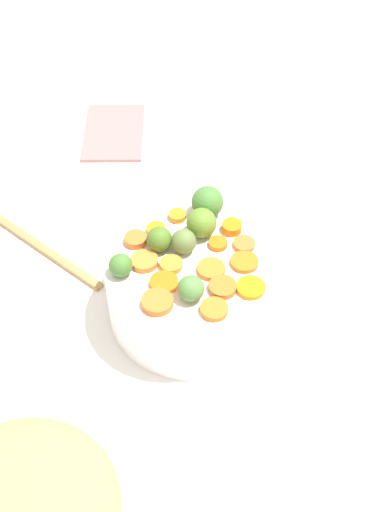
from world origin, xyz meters
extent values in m
cube|color=white|center=(0.00, 0.00, 0.01)|extent=(2.40, 2.40, 0.02)
cylinder|color=white|center=(0.03, 0.01, 0.07)|extent=(0.23, 0.23, 0.10)
ellipsoid|color=tan|center=(0.40, -0.04, 0.18)|extent=(0.18, 0.18, 0.05)
cylinder|color=orange|center=(0.10, 0.06, 0.13)|extent=(0.04, 0.04, 0.01)
cylinder|color=orange|center=(-0.01, -0.05, 0.13)|extent=(0.04, 0.04, 0.01)
cylinder|color=orange|center=(0.05, -0.05, 0.13)|extent=(0.05, 0.05, 0.01)
cylinder|color=orange|center=(-0.02, 0.07, 0.13)|extent=(0.03, 0.03, 0.01)
cylinder|color=orange|center=(0.04, -0.01, 0.13)|extent=(0.04, 0.04, 0.01)
cylinder|color=orange|center=(0.06, 0.06, 0.13)|extent=(0.04, 0.04, 0.01)
cylinder|color=orange|center=(-0.01, 0.04, 0.13)|extent=(0.03, 0.03, 0.01)
cylinder|color=orange|center=(0.05, 0.09, 0.13)|extent=(0.05, 0.05, 0.01)
cylinder|color=orange|center=(0.04, 0.04, 0.13)|extent=(0.04, 0.04, 0.01)
cylinder|color=orange|center=(0.01, -0.07, 0.13)|extent=(0.04, 0.04, 0.01)
cylinder|color=orange|center=(0.07, -0.01, 0.13)|extent=(0.05, 0.05, 0.01)
cylinder|color=orange|center=(0.11, -0.01, 0.13)|extent=(0.05, 0.05, 0.01)
cylinder|color=orange|center=(0.01, 0.08, 0.13)|extent=(0.05, 0.05, 0.01)
cylinder|color=orange|center=(-0.04, 0.05, 0.13)|extent=(0.04, 0.04, 0.01)
cylinder|color=orange|center=(-0.05, -0.03, 0.13)|extent=(0.03, 0.03, 0.01)
sphere|color=#4D7325|center=(0.02, -0.04, 0.14)|extent=(0.03, 0.03, 0.03)
sphere|color=olive|center=(-0.02, 0.01, 0.14)|extent=(0.04, 0.04, 0.04)
sphere|color=#558741|center=(0.09, 0.02, 0.14)|extent=(0.03, 0.03, 0.03)
sphere|color=#457930|center=(0.07, -0.07, 0.14)|extent=(0.03, 0.03, 0.03)
sphere|color=olive|center=(0.01, -0.01, 0.14)|extent=(0.03, 0.03, 0.03)
sphere|color=#467D33|center=(-0.06, 0.01, 0.15)|extent=(0.04, 0.04, 0.04)
cube|color=#A67C49|center=(-0.03, -0.25, 0.02)|extent=(0.13, 0.26, 0.01)
cube|color=#B0716F|center=(-0.33, -0.23, 0.02)|extent=(0.19, 0.15, 0.01)
camera|label=1|loc=(0.60, 0.17, 0.77)|focal=48.27mm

